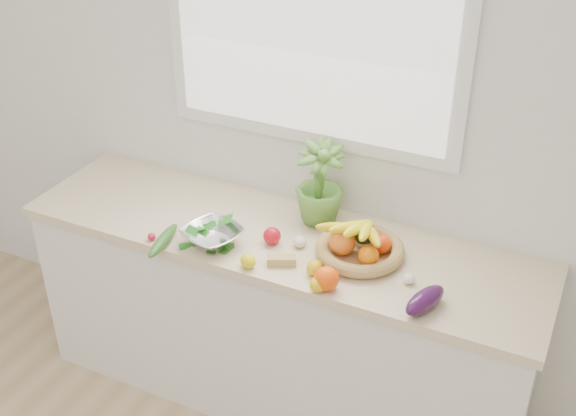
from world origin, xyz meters
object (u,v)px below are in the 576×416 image
at_px(fruit_basket, 359,245).
at_px(apple, 272,236).
at_px(cucumber, 163,240).
at_px(colander_with_spinach, 212,232).
at_px(eggplant, 425,300).
at_px(potted_herb, 319,182).

bearing_deg(fruit_basket, apple, -168.61).
xyz_separation_m(cucumber, fruit_basket, (0.74, 0.27, 0.03)).
distance_m(apple, cucumber, 0.44).
distance_m(fruit_basket, colander_with_spinach, 0.59).
bearing_deg(apple, eggplant, -11.63).
bearing_deg(potted_herb, apple, -113.58).
bearing_deg(eggplant, cucumber, -176.59).
bearing_deg(colander_with_spinach, apple, 28.22).
xyz_separation_m(fruit_basket, colander_with_spinach, (-0.56, -0.18, 0.01)).
height_order(eggplant, colander_with_spinach, colander_with_spinach).
bearing_deg(eggplant, fruit_basket, 147.49).
relative_size(apple, potted_herb, 0.20).
height_order(apple, eggplant, eggplant).
bearing_deg(cucumber, colander_with_spinach, 26.72).
height_order(apple, colander_with_spinach, colander_with_spinach).
bearing_deg(potted_herb, fruit_basket, -33.83).
relative_size(cucumber, potted_herb, 0.70).
relative_size(fruit_basket, colander_with_spinach, 1.40).
relative_size(apple, colander_with_spinach, 0.25).
distance_m(apple, colander_with_spinach, 0.24).
bearing_deg(fruit_basket, colander_with_spinach, -161.85).
bearing_deg(apple, fruit_basket, 11.39).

